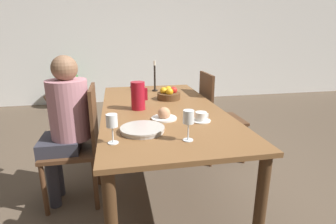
{
  "coord_description": "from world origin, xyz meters",
  "views": [
    {
      "loc": [
        -0.36,
        -2.09,
        1.33
      ],
      "look_at": [
        0.0,
        -0.29,
        0.78
      ],
      "focal_mm": 28.0,
      "sensor_mm": 36.0,
      "label": 1
    }
  ],
  "objects_px": {
    "candlestick_tall": "(155,79)",
    "potted_plant": "(67,84)",
    "fruit_bowl": "(169,94)",
    "red_pitcher": "(138,95)",
    "wine_glass_juice": "(112,122)",
    "wine_glass_water": "(189,118)",
    "person_seated": "(65,119)",
    "chair_opposite": "(216,115)",
    "serving_tray": "(142,129)",
    "bread_plate": "(164,115)",
    "teacup_near_person": "(201,117)",
    "chair_person_side": "(80,142)"
  },
  "relations": [
    {
      "from": "person_seated",
      "to": "potted_plant",
      "type": "relative_size",
      "value": 1.59
    },
    {
      "from": "candlestick_tall",
      "to": "bread_plate",
      "type": "bearing_deg",
      "value": -94.6
    },
    {
      "from": "bread_plate",
      "to": "teacup_near_person",
      "type": "bearing_deg",
      "value": -21.11
    },
    {
      "from": "wine_glass_water",
      "to": "potted_plant",
      "type": "relative_size",
      "value": 0.25
    },
    {
      "from": "candlestick_tall",
      "to": "potted_plant",
      "type": "bearing_deg",
      "value": 120.13
    },
    {
      "from": "chair_opposite",
      "to": "potted_plant",
      "type": "bearing_deg",
      "value": -142.27
    },
    {
      "from": "red_pitcher",
      "to": "wine_glass_juice",
      "type": "height_order",
      "value": "red_pitcher"
    },
    {
      "from": "red_pitcher",
      "to": "wine_glass_juice",
      "type": "relative_size",
      "value": 1.32
    },
    {
      "from": "chair_opposite",
      "to": "wine_glass_water",
      "type": "distance_m",
      "value": 1.37
    },
    {
      "from": "chair_person_side",
      "to": "teacup_near_person",
      "type": "distance_m",
      "value": 0.98
    },
    {
      "from": "person_seated",
      "to": "bread_plate",
      "type": "xyz_separation_m",
      "value": [
        0.73,
        -0.25,
        0.06
      ]
    },
    {
      "from": "teacup_near_person",
      "to": "person_seated",
      "type": "bearing_deg",
      "value": 160.69
    },
    {
      "from": "bread_plate",
      "to": "potted_plant",
      "type": "relative_size",
      "value": 0.25
    },
    {
      "from": "chair_person_side",
      "to": "person_seated",
      "type": "relative_size",
      "value": 0.8
    },
    {
      "from": "red_pitcher",
      "to": "fruit_bowl",
      "type": "bearing_deg",
      "value": 42.56
    },
    {
      "from": "red_pitcher",
      "to": "bread_plate",
      "type": "relative_size",
      "value": 1.22
    },
    {
      "from": "serving_tray",
      "to": "bread_plate",
      "type": "distance_m",
      "value": 0.29
    },
    {
      "from": "person_seated",
      "to": "chair_opposite",
      "type": "bearing_deg",
      "value": -71.24
    },
    {
      "from": "chair_opposite",
      "to": "wine_glass_juice",
      "type": "relative_size",
      "value": 5.5
    },
    {
      "from": "person_seated",
      "to": "wine_glass_juice",
      "type": "distance_m",
      "value": 0.74
    },
    {
      "from": "person_seated",
      "to": "wine_glass_juice",
      "type": "height_order",
      "value": "person_seated"
    },
    {
      "from": "fruit_bowl",
      "to": "wine_glass_water",
      "type": "bearing_deg",
      "value": -95.04
    },
    {
      "from": "person_seated",
      "to": "chair_person_side",
      "type": "bearing_deg",
      "value": -94.55
    },
    {
      "from": "wine_glass_water",
      "to": "teacup_near_person",
      "type": "distance_m",
      "value": 0.39
    },
    {
      "from": "chair_person_side",
      "to": "wine_glass_water",
      "type": "height_order",
      "value": "chair_person_side"
    },
    {
      "from": "teacup_near_person",
      "to": "potted_plant",
      "type": "height_order",
      "value": "teacup_near_person"
    },
    {
      "from": "red_pitcher",
      "to": "bread_plate",
      "type": "height_order",
      "value": "red_pitcher"
    },
    {
      "from": "chair_person_side",
      "to": "fruit_bowl",
      "type": "bearing_deg",
      "value": -66.11
    },
    {
      "from": "candlestick_tall",
      "to": "potted_plant",
      "type": "distance_m",
      "value": 2.6
    },
    {
      "from": "serving_tray",
      "to": "fruit_bowl",
      "type": "height_order",
      "value": "fruit_bowl"
    },
    {
      "from": "wine_glass_juice",
      "to": "candlestick_tall",
      "type": "bearing_deg",
      "value": 71.87
    },
    {
      "from": "person_seated",
      "to": "serving_tray",
      "type": "relative_size",
      "value": 4.19
    },
    {
      "from": "wine_glass_juice",
      "to": "teacup_near_person",
      "type": "bearing_deg",
      "value": 24.58
    },
    {
      "from": "teacup_near_person",
      "to": "fruit_bowl",
      "type": "relative_size",
      "value": 0.65
    },
    {
      "from": "bread_plate",
      "to": "fruit_bowl",
      "type": "relative_size",
      "value": 0.85
    },
    {
      "from": "potted_plant",
      "to": "chair_opposite",
      "type": "bearing_deg",
      "value": -52.27
    },
    {
      "from": "chair_person_side",
      "to": "serving_tray",
      "type": "bearing_deg",
      "value": -135.61
    },
    {
      "from": "person_seated",
      "to": "potted_plant",
      "type": "height_order",
      "value": "person_seated"
    },
    {
      "from": "fruit_bowl",
      "to": "potted_plant",
      "type": "distance_m",
      "value": 2.96
    },
    {
      "from": "wine_glass_juice",
      "to": "serving_tray",
      "type": "xyz_separation_m",
      "value": [
        0.18,
        0.15,
        -0.11
      ]
    },
    {
      "from": "chair_opposite",
      "to": "teacup_near_person",
      "type": "relative_size",
      "value": 6.71
    },
    {
      "from": "chair_opposite",
      "to": "potted_plant",
      "type": "xyz_separation_m",
      "value": [
        -1.91,
        2.46,
        -0.06
      ]
    },
    {
      "from": "chair_person_side",
      "to": "fruit_bowl",
      "type": "distance_m",
      "value": 0.91
    },
    {
      "from": "serving_tray",
      "to": "fruit_bowl",
      "type": "xyz_separation_m",
      "value": [
        0.34,
        0.82,
        0.03
      ]
    },
    {
      "from": "wine_glass_water",
      "to": "candlestick_tall",
      "type": "relative_size",
      "value": 0.56
    },
    {
      "from": "person_seated",
      "to": "wine_glass_water",
      "type": "bearing_deg",
      "value": -130.08
    },
    {
      "from": "wine_glass_water",
      "to": "potted_plant",
      "type": "distance_m",
      "value": 3.86
    },
    {
      "from": "chair_opposite",
      "to": "bread_plate",
      "type": "xyz_separation_m",
      "value": [
        -0.7,
        -0.73,
        0.26
      ]
    },
    {
      "from": "person_seated",
      "to": "bread_plate",
      "type": "relative_size",
      "value": 6.36
    },
    {
      "from": "teacup_near_person",
      "to": "wine_glass_juice",
      "type": "bearing_deg",
      "value": -155.42
    }
  ]
}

